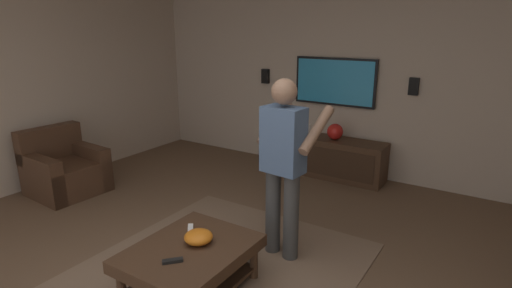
% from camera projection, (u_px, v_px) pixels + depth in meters
% --- Properties ---
extents(wall_back_tv, '(0.10, 6.95, 2.82)m').
position_uv_depth(wall_back_tv, '(361.00, 75.00, 5.55)').
color(wall_back_tv, '#BCA893').
rests_on(wall_back_tv, ground).
extents(area_rug, '(2.70, 2.20, 0.01)m').
position_uv_depth(area_rug, '(208.00, 278.00, 3.43)').
color(area_rug, '#7A604C').
rests_on(area_rug, ground).
extents(armchair, '(0.84, 0.85, 0.82)m').
position_uv_depth(armchair, '(65.00, 171.00, 5.17)').
color(armchair, '#472D1E').
rests_on(armchair, ground).
extents(coffee_table, '(1.00, 0.80, 0.40)m').
position_uv_depth(coffee_table, '(190.00, 259.00, 3.19)').
color(coffee_table, '#422B1C').
rests_on(coffee_table, ground).
extents(media_console, '(0.45, 1.70, 0.55)m').
position_uv_depth(media_console, '(324.00, 156.00, 5.78)').
color(media_console, '#422B1C').
rests_on(media_console, ground).
extents(tv, '(0.05, 1.18, 0.66)m').
position_uv_depth(tv, '(335.00, 82.00, 5.68)').
color(tv, black).
extents(person_standing, '(0.57, 0.58, 1.64)m').
position_uv_depth(person_standing, '(284.00, 159.00, 3.56)').
color(person_standing, '#3F3F3F').
rests_on(person_standing, ground).
extents(bowl, '(0.23, 0.23, 0.10)m').
position_uv_depth(bowl, '(198.00, 237.00, 3.21)').
color(bowl, orange).
rests_on(bowl, coffee_table).
extents(remote_white, '(0.14, 0.13, 0.02)m').
position_uv_depth(remote_white, '(191.00, 229.00, 3.42)').
color(remote_white, white).
rests_on(remote_white, coffee_table).
extents(remote_black, '(0.14, 0.13, 0.02)m').
position_uv_depth(remote_black, '(173.00, 261.00, 2.96)').
color(remote_black, black).
rests_on(remote_black, coffee_table).
extents(vase_round, '(0.22, 0.22, 0.22)m').
position_uv_depth(vase_round, '(335.00, 132.00, 5.58)').
color(vase_round, red).
rests_on(vase_round, media_console).
extents(wall_speaker_left, '(0.06, 0.12, 0.22)m').
position_uv_depth(wall_speaker_left, '(414.00, 86.00, 5.14)').
color(wall_speaker_left, black).
extents(wall_speaker_right, '(0.06, 0.12, 0.22)m').
position_uv_depth(wall_speaker_right, '(265.00, 76.00, 6.29)').
color(wall_speaker_right, black).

